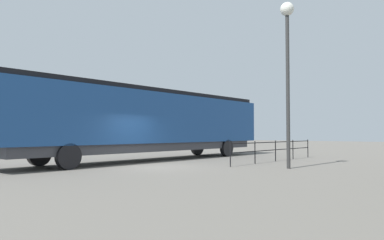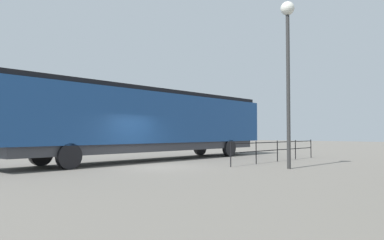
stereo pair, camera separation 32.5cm
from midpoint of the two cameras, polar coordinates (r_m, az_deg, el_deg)
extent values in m
plane|color=#666059|center=(16.74, -5.17, -7.28)|extent=(120.00, 120.00, 0.00)
cube|color=navy|center=(20.64, -5.96, 0.23)|extent=(2.81, 17.94, 2.70)
cube|color=black|center=(26.65, 6.76, -1.16)|extent=(2.69, 2.03, 1.89)
cube|color=black|center=(20.76, -5.95, 4.29)|extent=(2.53, 17.22, 0.24)
cube|color=#38383D|center=(20.64, -5.98, -4.14)|extent=(2.53, 16.50, 0.45)
cylinder|color=black|center=(25.67, 1.63, -4.25)|extent=(0.30, 1.10, 1.10)
cylinder|color=black|center=(24.13, 6.21, -4.37)|extent=(0.30, 1.10, 1.10)
cylinder|color=black|center=(18.42, -22.06, -4.94)|extent=(0.30, 1.10, 1.10)
cylinder|color=black|center=(16.22, -18.11, -5.40)|extent=(0.30, 1.10, 1.10)
cylinder|color=#2D2D2D|center=(16.33, 15.34, 4.53)|extent=(0.16, 0.16, 6.76)
sphere|color=silver|center=(17.10, 15.22, 16.46)|extent=(0.60, 0.60, 0.60)
cube|color=black|center=(20.35, 13.62, -3.38)|extent=(0.04, 8.64, 0.04)
cube|color=black|center=(20.36, 13.63, -4.55)|extent=(0.04, 8.64, 0.04)
cylinder|color=black|center=(16.68, 6.62, -5.35)|extent=(0.05, 0.05, 1.13)
cylinder|color=black|center=(18.49, 10.47, -5.01)|extent=(0.05, 0.05, 1.13)
cylinder|color=black|center=(20.36, 13.63, -4.71)|extent=(0.05, 0.05, 1.13)
cylinder|color=black|center=(22.29, 16.24, -4.46)|extent=(0.05, 0.05, 1.13)
cylinder|color=black|center=(24.26, 18.43, -4.23)|extent=(0.05, 0.05, 1.13)
camera|label=1|loc=(0.16, -89.42, -0.02)|focal=34.18mm
camera|label=2|loc=(0.16, 90.58, 0.02)|focal=34.18mm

